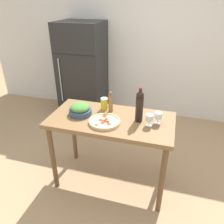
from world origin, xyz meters
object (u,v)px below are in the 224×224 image
(refrigerator, at_px, (83,71))
(pepper_mill, at_px, (111,102))
(salt_canister, at_px, (104,104))
(wine_bottle, at_px, (139,106))
(homemade_pizza, at_px, (104,121))
(salad_bowl, at_px, (80,110))
(wine_glass_near, at_px, (149,118))
(wine_glass_far, at_px, (158,116))

(refrigerator, bearing_deg, pepper_mill, -56.50)
(salt_canister, bearing_deg, wine_bottle, -19.99)
(pepper_mill, xyz_separation_m, homemade_pizza, (0.01, -0.27, -0.10))
(pepper_mill, bearing_deg, salad_bowl, -152.20)
(wine_bottle, distance_m, salt_canister, 0.48)
(wine_bottle, distance_m, salad_bowl, 0.67)
(salt_canister, bearing_deg, pepper_mill, -20.05)
(wine_glass_near, bearing_deg, pepper_mill, 157.38)
(salad_bowl, relative_size, homemade_pizza, 0.76)
(refrigerator, distance_m, salad_bowl, 1.77)
(wine_bottle, bearing_deg, refrigerator, 129.57)
(refrigerator, distance_m, wine_bottle, 2.09)
(homemade_pizza, bearing_deg, refrigerator, 119.52)
(wine_bottle, xyz_separation_m, salt_canister, (-0.44, 0.16, -0.11))
(refrigerator, bearing_deg, wine_glass_far, -46.43)
(wine_bottle, bearing_deg, salt_canister, 160.01)
(wine_glass_far, xyz_separation_m, salad_bowl, (-0.85, -0.04, -0.03))
(salt_canister, bearing_deg, wine_glass_near, -22.22)
(refrigerator, bearing_deg, wine_glass_near, -49.17)
(refrigerator, xyz_separation_m, wine_bottle, (1.33, -1.60, 0.22))
(refrigerator, distance_m, wine_glass_near, 2.21)
(refrigerator, xyz_separation_m, salt_canister, (0.89, -1.45, 0.12))
(wine_glass_near, distance_m, salt_canister, 0.60)
(wine_bottle, height_order, salad_bowl, wine_bottle)
(wine_glass_far, distance_m, salad_bowl, 0.86)
(wine_bottle, distance_m, wine_glass_far, 0.22)
(wine_bottle, height_order, homemade_pizza, wine_bottle)
(refrigerator, relative_size, salad_bowl, 6.76)
(wine_glass_near, height_order, homemade_pizza, wine_glass_near)
(wine_bottle, relative_size, pepper_mill, 1.53)
(wine_glass_near, relative_size, wine_glass_far, 1.00)
(wine_glass_far, relative_size, salt_canister, 0.91)
(wine_glass_near, height_order, wine_glass_far, same)
(pepper_mill, distance_m, salad_bowl, 0.35)
(refrigerator, bearing_deg, salad_bowl, -67.77)
(wine_glass_near, bearing_deg, salt_canister, 157.78)
(pepper_mill, bearing_deg, wine_bottle, -19.98)
(wine_glass_far, relative_size, homemade_pizza, 0.38)
(pepper_mill, bearing_deg, refrigerator, 123.50)
(pepper_mill, xyz_separation_m, salad_bowl, (-0.31, -0.16, -0.06))
(refrigerator, height_order, homemade_pizza, refrigerator)
(salad_bowl, distance_m, salt_canister, 0.29)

